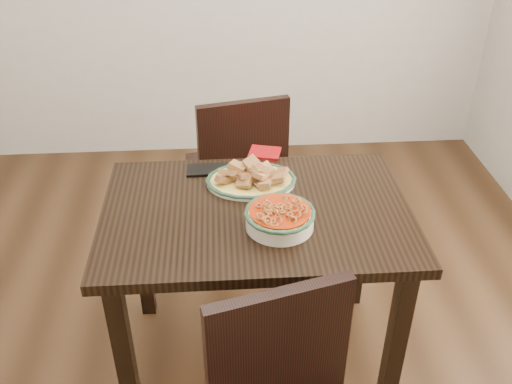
{
  "coord_description": "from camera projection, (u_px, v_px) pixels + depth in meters",
  "views": [
    {
      "loc": [
        0.02,
        -1.75,
        1.91
      ],
      "look_at": [
        0.14,
        -0.07,
        0.81
      ],
      "focal_mm": 40.0,
      "sensor_mm": 36.0,
      "label": 1
    }
  ],
  "objects": [
    {
      "name": "smartphone",
      "position": [
        208.0,
        170.0,
        2.25
      ],
      "size": [
        0.17,
        0.09,
        0.01
      ],
      "primitive_type": "cube",
      "rotation": [
        0.0,
        0.0,
        0.01
      ],
      "color": "black",
      "rests_on": "dining_table"
    },
    {
      "name": "napkin",
      "position": [
        265.0,
        153.0,
        2.36
      ],
      "size": [
        0.15,
        0.13,
        0.01
      ],
      "primitive_type": "cube",
      "rotation": [
        0.0,
        0.0,
        -0.25
      ],
      "color": "#980B0D",
      "rests_on": "dining_table"
    },
    {
      "name": "chair_far",
      "position": [
        238.0,
        167.0,
        2.77
      ],
      "size": [
        0.5,
        0.5,
        0.89
      ],
      "rotation": [
        0.0,
        0.0,
        3.36
      ],
      "color": "black",
      "rests_on": "ground"
    },
    {
      "name": "floor",
      "position": [
        224.0,
        338.0,
        2.51
      ],
      "size": [
        3.5,
        3.5,
        0.0
      ],
      "primitive_type": "plane",
      "color": "#311E0F",
      "rests_on": "ground"
    },
    {
      "name": "noodle_bowl",
      "position": [
        280.0,
        216.0,
        1.92
      ],
      "size": [
        0.24,
        0.24,
        0.08
      ],
      "color": "beige",
      "rests_on": "dining_table"
    },
    {
      "name": "fish_plate",
      "position": [
        251.0,
        173.0,
        2.15
      ],
      "size": [
        0.34,
        0.26,
        0.11
      ],
      "color": "#EAE2C5",
      "rests_on": "dining_table"
    },
    {
      "name": "dining_table",
      "position": [
        256.0,
        234.0,
        2.09
      ],
      "size": [
        1.1,
        0.73,
        0.75
      ],
      "color": "black",
      "rests_on": "ground"
    }
  ]
}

